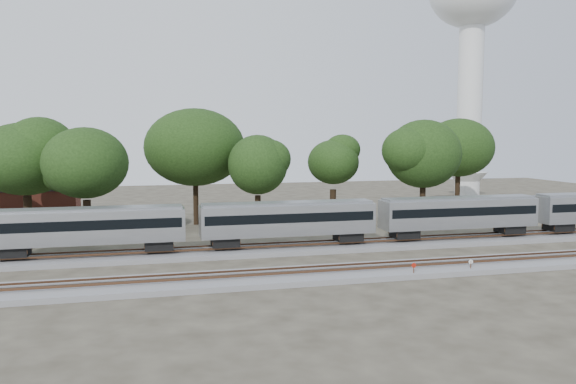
{
  "coord_description": "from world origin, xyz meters",
  "views": [
    {
      "loc": [
        -13.0,
        -43.57,
        10.59
      ],
      "look_at": [
        -0.99,
        5.0,
        5.57
      ],
      "focal_mm": 35.0,
      "sensor_mm": 36.0,
      "label": 1
    }
  ],
  "objects": [
    {
      "name": "tree_7",
      "position": [
        30.01,
        28.6,
        8.9
      ],
      "size": [
        9.06,
        9.06,
        12.77
      ],
      "color": "black",
      "rests_on": "ground"
    },
    {
      "name": "ground",
      "position": [
        0.0,
        0.0,
        0.0
      ],
      "size": [
        160.0,
        160.0,
        0.0
      ],
      "primitive_type": "plane",
      "color": "#383328",
      "rests_on": "ground"
    },
    {
      "name": "track_far",
      "position": [
        0.0,
        6.0,
        0.21
      ],
      "size": [
        160.0,
        5.0,
        0.73
      ],
      "color": "slate",
      "rests_on": "ground"
    },
    {
      "name": "switch_stand_red",
      "position": [
        5.96,
        -5.99,
        0.74
      ],
      "size": [
        0.37,
        0.07,
        1.16
      ],
      "rotation": [
        0.0,
        0.0,
        0.05
      ],
      "color": "#512D19",
      "rests_on": "ground"
    },
    {
      "name": "switch_lever",
      "position": [
        8.19,
        -5.27,
        0.15
      ],
      "size": [
        0.58,
        0.47,
        0.3
      ],
      "primitive_type": "cube",
      "rotation": [
        0.0,
        0.0,
        -0.4
      ],
      "color": "#512D19",
      "rests_on": "ground"
    },
    {
      "name": "water_tower",
      "position": [
        41.55,
        44.82,
        30.92
      ],
      "size": [
        15.08,
        15.08,
        41.74
      ],
      "color": "silver",
      "rests_on": "ground"
    },
    {
      "name": "tree_3",
      "position": [
        -7.71,
        23.78,
        9.23
      ],
      "size": [
        9.39,
        9.39,
        13.24
      ],
      "color": "black",
      "rests_on": "ground"
    },
    {
      "name": "tree_2",
      "position": [
        -19.11,
        14.62,
        7.92
      ],
      "size": [
        8.07,
        8.07,
        11.38
      ],
      "color": "black",
      "rests_on": "ground"
    },
    {
      "name": "tree_1",
      "position": [
        -25.33,
        18.71,
        8.21
      ],
      "size": [
        8.37,
        8.37,
        11.79
      ],
      "color": "black",
      "rests_on": "ground"
    },
    {
      "name": "tree_6",
      "position": [
        18.5,
        16.99,
        8.45
      ],
      "size": [
        8.6,
        8.6,
        12.13
      ],
      "color": "black",
      "rests_on": "ground"
    },
    {
      "name": "track_near",
      "position": [
        0.0,
        -4.0,
        0.21
      ],
      "size": [
        160.0,
        5.0,
        0.73
      ],
      "color": "slate",
      "rests_on": "ground"
    },
    {
      "name": "tree_4",
      "position": [
        -1.38,
        17.42,
        7.39
      ],
      "size": [
        7.53,
        7.53,
        10.62
      ],
      "color": "black",
      "rests_on": "ground"
    },
    {
      "name": "switch_stand_white",
      "position": [
        10.92,
        -5.69,
        0.69
      ],
      "size": [
        0.34,
        0.09,
        1.08
      ],
      "rotation": [
        0.0,
        0.0,
        -0.16
      ],
      "color": "#512D19",
      "rests_on": "ground"
    },
    {
      "name": "brick_building",
      "position": [
        -26.86,
        31.07,
        2.48
      ],
      "size": [
        10.44,
        7.52,
        4.92
      ],
      "rotation": [
        0.0,
        0.0,
        0.03
      ],
      "color": "brown",
      "rests_on": "ground"
    },
    {
      "name": "tree_5",
      "position": [
        9.0,
        22.16,
        7.35
      ],
      "size": [
        7.49,
        7.49,
        10.56
      ],
      "color": "black",
      "rests_on": "ground"
    },
    {
      "name": "train",
      "position": [
        16.9,
        6.0,
        3.03
      ],
      "size": [
        119.19,
        2.89,
        4.27
      ],
      "color": "#B4B7BC",
      "rests_on": "ground"
    }
  ]
}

